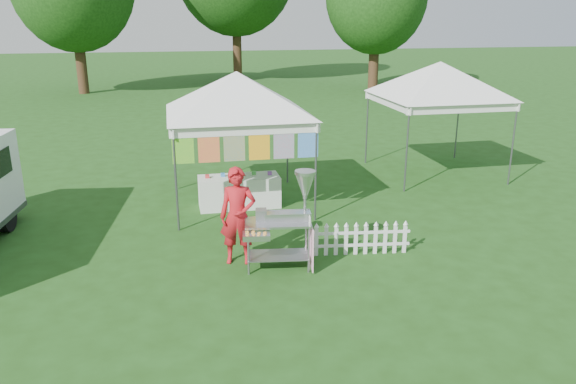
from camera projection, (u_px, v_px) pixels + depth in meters
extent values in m
plane|color=#1E4513|center=(266.00, 267.00, 9.68)|extent=(120.00, 120.00, 0.00)
cylinder|color=#59595E|center=(176.00, 180.00, 11.02)|extent=(0.04, 0.04, 2.10)
cylinder|color=#59595E|center=(316.00, 172.00, 11.58)|extent=(0.04, 0.04, 2.10)
cylinder|color=#59595E|center=(174.00, 148.00, 13.67)|extent=(0.04, 0.04, 2.10)
cylinder|color=#59595E|center=(287.00, 143.00, 14.23)|extent=(0.04, 0.04, 2.10)
cube|color=white|center=(247.00, 130.00, 11.01)|extent=(3.00, 0.03, 0.22)
cube|color=white|center=(230.00, 107.00, 13.66)|extent=(3.00, 0.03, 0.22)
pyramid|color=white|center=(236.00, 71.00, 12.04)|extent=(4.24, 4.24, 0.90)
cylinder|color=#59595E|center=(246.00, 126.00, 10.99)|extent=(3.00, 0.03, 0.03)
cube|color=#199625|center=(183.00, 146.00, 10.85)|extent=(0.42, 0.01, 0.70)
cube|color=#EE1A4A|center=(209.00, 145.00, 10.95)|extent=(0.42, 0.01, 0.70)
cube|color=#F6A30C|center=(234.00, 144.00, 11.05)|extent=(0.42, 0.01, 0.70)
cube|color=orange|center=(259.00, 143.00, 11.15)|extent=(0.42, 0.01, 0.70)
cube|color=#36CCCD|center=(284.00, 142.00, 11.24)|extent=(0.42, 0.01, 0.70)
cube|color=blue|center=(308.00, 140.00, 11.34)|extent=(0.42, 0.01, 0.70)
cylinder|color=#59595E|center=(407.00, 150.00, 13.51)|extent=(0.04, 0.04, 2.10)
cylinder|color=#59595E|center=(513.00, 144.00, 14.07)|extent=(0.04, 0.04, 2.10)
cylinder|color=#59595E|center=(367.00, 128.00, 16.15)|extent=(0.04, 0.04, 2.10)
cylinder|color=#59595E|center=(457.00, 124.00, 16.71)|extent=(0.04, 0.04, 2.10)
cube|color=white|center=(465.00, 109.00, 13.50)|extent=(3.00, 0.03, 0.22)
cube|color=white|center=(415.00, 93.00, 16.15)|extent=(3.00, 0.03, 0.22)
pyramid|color=white|center=(441.00, 61.00, 14.52)|extent=(4.24, 4.24, 0.90)
cylinder|color=#59595E|center=(465.00, 105.00, 13.47)|extent=(3.00, 0.03, 0.03)
cylinder|color=#312412|center=(80.00, 57.00, 30.28)|extent=(0.56, 0.56, 3.96)
cylinder|color=#312412|center=(237.00, 43.00, 35.65)|extent=(0.56, 0.56, 4.84)
cylinder|color=#312412|center=(374.00, 59.00, 31.63)|extent=(0.56, 0.56, 3.52)
cylinder|color=gray|center=(248.00, 251.00, 9.29)|extent=(0.04, 0.04, 0.83)
cylinder|color=gray|center=(309.00, 250.00, 9.36)|extent=(0.04, 0.04, 0.83)
cylinder|color=gray|center=(248.00, 241.00, 9.72)|extent=(0.04, 0.04, 0.83)
cylinder|color=gray|center=(306.00, 239.00, 9.79)|extent=(0.04, 0.04, 0.83)
cube|color=gray|center=(278.00, 255.00, 9.60)|extent=(1.11, 0.66, 0.01)
cube|color=#B7B7BC|center=(278.00, 222.00, 9.42)|extent=(1.17, 0.70, 0.04)
cube|color=#B7B7BC|center=(287.00, 216.00, 9.45)|extent=(0.81, 0.33, 0.14)
cube|color=gray|center=(261.00, 215.00, 9.41)|extent=(0.21, 0.23, 0.20)
cylinder|color=gray|center=(305.00, 197.00, 9.37)|extent=(0.05, 0.05, 0.83)
cone|color=#B7B7BC|center=(305.00, 184.00, 9.30)|extent=(0.37, 0.37, 0.37)
cylinder|color=#B7B7BC|center=(305.00, 172.00, 9.24)|extent=(0.39, 0.39, 0.06)
cube|color=#B7B7BC|center=(256.00, 236.00, 9.09)|extent=(0.48, 0.33, 0.09)
cube|color=#FFABCF|center=(311.00, 244.00, 9.58)|extent=(0.11, 0.69, 0.75)
cube|color=white|center=(310.00, 221.00, 9.17)|extent=(0.03, 0.13, 0.17)
imported|color=red|center=(238.00, 216.00, 9.64)|extent=(0.69, 0.53, 1.72)
cylinder|color=black|center=(6.00, 216.00, 11.20)|extent=(0.28, 0.65, 0.62)
cube|color=white|center=(316.00, 241.00, 10.06)|extent=(0.07, 0.03, 0.56)
cube|color=white|center=(326.00, 241.00, 10.07)|extent=(0.07, 0.03, 0.56)
cube|color=white|center=(336.00, 241.00, 10.09)|extent=(0.07, 0.03, 0.56)
cube|color=white|center=(346.00, 240.00, 10.10)|extent=(0.07, 0.03, 0.56)
cube|color=white|center=(356.00, 240.00, 10.11)|extent=(0.07, 0.03, 0.56)
cube|color=white|center=(366.00, 240.00, 10.13)|extent=(0.07, 0.03, 0.56)
cube|color=white|center=(375.00, 239.00, 10.14)|extent=(0.07, 0.03, 0.56)
cube|color=white|center=(385.00, 239.00, 10.16)|extent=(0.07, 0.03, 0.56)
cube|color=white|center=(395.00, 239.00, 10.17)|extent=(0.07, 0.03, 0.56)
cube|color=white|center=(405.00, 238.00, 10.19)|extent=(0.07, 0.03, 0.56)
cube|color=white|center=(361.00, 245.00, 10.15)|extent=(1.79, 0.25, 0.05)
cube|color=white|center=(361.00, 233.00, 10.08)|extent=(1.79, 0.25, 0.05)
cube|color=white|center=(239.00, 192.00, 12.64)|extent=(1.80, 0.70, 0.70)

